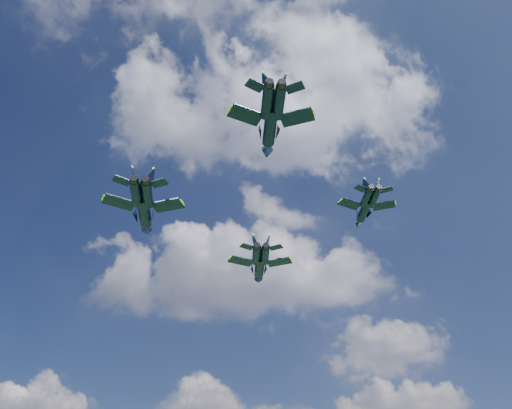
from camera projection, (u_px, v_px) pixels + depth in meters
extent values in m
cylinder|color=black|center=(260.00, 267.00, 102.04)|extent=(3.43, 9.73, 1.91)
cone|color=black|center=(258.00, 281.00, 107.01)|extent=(2.23, 3.01, 1.80)
ellipsoid|color=brown|center=(259.00, 272.00, 105.21)|extent=(1.52, 3.16, 0.87)
cube|color=black|center=(241.00, 261.00, 100.20)|extent=(5.60, 4.89, 0.19)
cube|color=black|center=(279.00, 262.00, 100.45)|extent=(5.37, 3.76, 0.19)
cube|color=black|center=(247.00, 247.00, 95.69)|extent=(2.99, 2.81, 0.15)
cube|color=black|center=(276.00, 247.00, 95.87)|extent=(2.92, 2.32, 0.15)
cube|color=black|center=(255.00, 243.00, 97.30)|extent=(1.28, 2.95, 3.19)
cube|color=black|center=(267.00, 243.00, 97.38)|extent=(1.49, 3.16, 3.19)
cylinder|color=black|center=(144.00, 211.00, 86.97)|extent=(4.30, 10.47, 2.05)
cone|color=black|center=(147.00, 232.00, 92.30)|extent=(2.55, 3.32, 1.94)
ellipsoid|color=brown|center=(146.00, 221.00, 90.37)|extent=(1.82, 3.43, 0.94)
cube|color=black|center=(119.00, 202.00, 84.80)|extent=(6.00, 5.44, 0.21)
cube|color=black|center=(168.00, 205.00, 85.48)|extent=(5.65, 3.76, 0.21)
cube|color=black|center=(122.00, 181.00, 80.03)|extent=(3.19, 3.09, 0.16)
cube|color=black|center=(159.00, 183.00, 80.52)|extent=(3.09, 2.36, 0.16)
cube|color=black|center=(134.00, 177.00, 81.84)|extent=(1.57, 3.10, 3.43)
cube|color=black|center=(150.00, 178.00, 82.05)|extent=(1.67, 3.41, 3.43)
cylinder|color=black|center=(364.00, 210.00, 89.43)|extent=(3.01, 7.81, 1.53)
cone|color=black|center=(358.00, 225.00, 93.41)|extent=(1.85, 2.45, 1.45)
ellipsoid|color=brown|center=(360.00, 217.00, 91.97)|extent=(1.30, 2.55, 0.70)
cube|color=black|center=(350.00, 204.00, 87.87)|extent=(4.49, 4.00, 0.15)
cube|color=black|center=(384.00, 205.00, 88.25)|extent=(4.25, 2.90, 0.15)
cube|color=black|center=(361.00, 188.00, 84.28)|extent=(2.39, 2.28, 0.12)
cube|color=black|center=(386.00, 190.00, 84.56)|extent=(2.32, 1.81, 0.12)
cube|color=black|center=(366.00, 186.00, 85.61)|extent=(1.11, 2.33, 2.56)
cube|color=black|center=(377.00, 186.00, 85.73)|extent=(1.23, 2.54, 2.56)
cylinder|color=black|center=(270.00, 126.00, 72.23)|extent=(3.50, 9.37, 1.84)
cone|color=black|center=(267.00, 154.00, 77.01)|extent=(2.20, 2.93, 1.74)
ellipsoid|color=brown|center=(268.00, 140.00, 75.28)|extent=(1.52, 3.06, 0.84)
cube|color=black|center=(245.00, 115.00, 70.39)|extent=(5.39, 4.77, 0.18)
cube|color=black|center=(297.00, 117.00, 70.77)|extent=(5.13, 3.53, 0.18)
cube|color=black|center=(255.00, 86.00, 66.07)|extent=(2.87, 2.73, 0.14)
cube|color=black|center=(295.00, 87.00, 66.34)|extent=(2.80, 2.19, 0.14)
cube|color=black|center=(266.00, 84.00, 67.65)|extent=(1.29, 2.82, 3.07)
cube|color=black|center=(282.00, 85.00, 67.77)|extent=(1.46, 3.05, 3.07)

